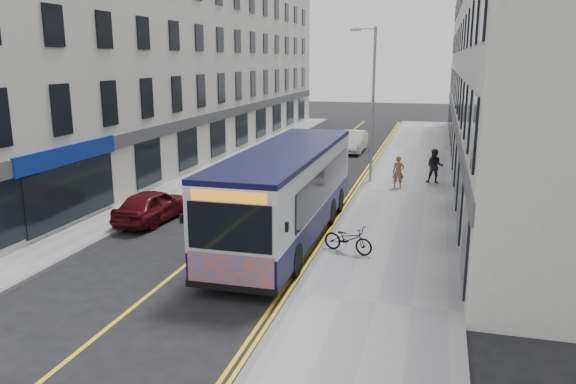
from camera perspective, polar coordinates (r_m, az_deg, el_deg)
The scene contains 17 objects.
ground at distance 18.18m, azimuth -10.77°, elevation -7.63°, with size 140.00×140.00×0.00m, color black.
pavement_east at distance 27.98m, azimuth 11.92°, elevation -0.08°, with size 4.50×64.00×0.12m, color gray.
pavement_west at distance 30.65m, azimuth -9.55°, elevation 1.20°, with size 2.00×64.00×0.12m, color gray.
kerb_east at distance 28.18m, azimuth 7.36°, elevation 0.21°, with size 0.18×64.00×0.13m, color slate.
kerb_west at distance 30.25m, azimuth -7.82°, elevation 1.11°, with size 0.18×64.00×0.13m, color slate.
road_centre_line at distance 28.97m, azimuth -0.50°, elevation 0.56°, with size 0.12×64.00×0.01m, color yellow.
road_dbl_yellow_inner at distance 28.25m, azimuth 6.45°, elevation 0.14°, with size 0.10×64.00×0.01m, color yellow.
road_dbl_yellow_outer at distance 28.22m, azimuth 6.85°, elevation 0.12°, with size 0.10×64.00×0.01m, color yellow.
terrace_east at distance 36.42m, azimuth 21.77°, elevation 12.57°, with size 6.00×46.00×13.00m, color silver.
terrace_west at distance 39.82m, azimuth -9.82°, elevation 13.31°, with size 6.00×46.00×13.00m, color silver.
streetlamp at distance 29.48m, azimuth 8.48°, elevation 9.25°, with size 1.32×0.18×8.00m.
city_bus at distance 20.19m, azimuth -0.14°, elevation 0.18°, with size 2.69×11.52×3.35m.
bicycle at distance 18.89m, azimuth 6.13°, elevation -4.77°, with size 0.62×1.77×0.93m, color black.
pedestrian_near at distance 28.55m, azimuth 11.14°, elevation 2.00°, with size 0.58×0.38×1.60m, color brown.
pedestrian_far at distance 30.02m, azimuth 14.69°, elevation 2.55°, with size 0.87×0.68×1.80m, color #222227.
car_white at distance 39.97m, azimuth 6.63°, elevation 5.12°, with size 1.56×4.48×1.48m, color white.
car_maroon at distance 23.31m, azimuth -13.59°, elevation -1.32°, with size 1.59×3.95×1.35m, color #4F0D12.
Camera 1 is at (7.57, -15.21, 6.46)m, focal length 35.00 mm.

